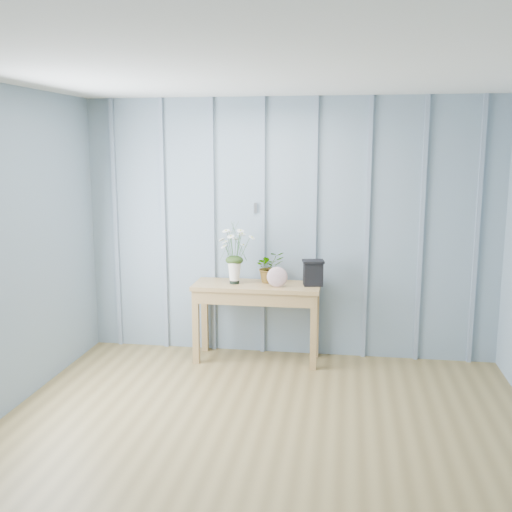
% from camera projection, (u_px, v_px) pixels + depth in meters
% --- Properties ---
extents(ground, '(4.50, 4.50, 0.00)m').
position_uv_depth(ground, '(252.00, 469.00, 3.83)').
color(ground, brown).
rests_on(ground, ground).
extents(room_shell, '(4.00, 4.50, 2.50)m').
position_uv_depth(room_shell, '(271.00, 153.00, 4.36)').
color(room_shell, '#8093A2').
rests_on(room_shell, ground).
extents(sideboard, '(1.20, 0.45, 0.75)m').
position_uv_depth(sideboard, '(257.00, 296.00, 5.70)').
color(sideboard, '#9E7845').
rests_on(sideboard, ground).
extents(daisy_vase, '(0.41, 0.31, 0.58)m').
position_uv_depth(daisy_vase, '(234.00, 246.00, 5.64)').
color(daisy_vase, black).
rests_on(daisy_vase, sideboard).
extents(spider_plant, '(0.35, 0.34, 0.30)m').
position_uv_depth(spider_plant, '(269.00, 267.00, 5.74)').
color(spider_plant, '#1F3612').
rests_on(spider_plant, sideboard).
extents(felt_disc_vessel, '(0.20, 0.07, 0.19)m').
position_uv_depth(felt_disc_vessel, '(277.00, 277.00, 5.53)').
color(felt_disc_vessel, '#8D4F62').
rests_on(felt_disc_vessel, sideboard).
extents(carved_box, '(0.22, 0.19, 0.24)m').
position_uv_depth(carved_box, '(313.00, 273.00, 5.60)').
color(carved_box, black).
rests_on(carved_box, sideboard).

